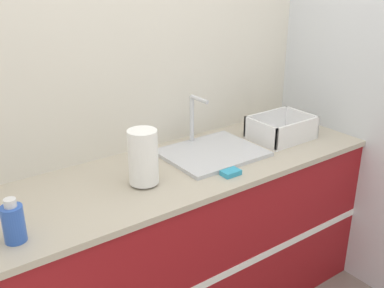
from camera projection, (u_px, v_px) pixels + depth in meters
name	position (u px, v px, depth m)	size (l,w,h in m)	color
wall_back	(130.00, 75.00, 2.28)	(4.62, 0.06, 2.60)	beige
wall_right	(330.00, 59.00, 2.64)	(0.06, 2.63, 2.60)	silver
counter_cabinet	(170.00, 248.00, 2.34)	(2.25, 0.66, 0.90)	maroon
sink	(211.00, 151.00, 2.35)	(0.49, 0.41, 0.28)	silver
paper_towel_roll	(143.00, 157.00, 1.99)	(0.13, 0.13, 0.26)	#4C4C51
dish_rack	(281.00, 131.00, 2.55)	(0.34, 0.26, 0.13)	white
bottle_blue	(13.00, 223.00, 1.59)	(0.08, 0.08, 0.17)	#2D56B7
sponge	(231.00, 173.00, 2.12)	(0.09, 0.06, 0.02)	#3399BF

